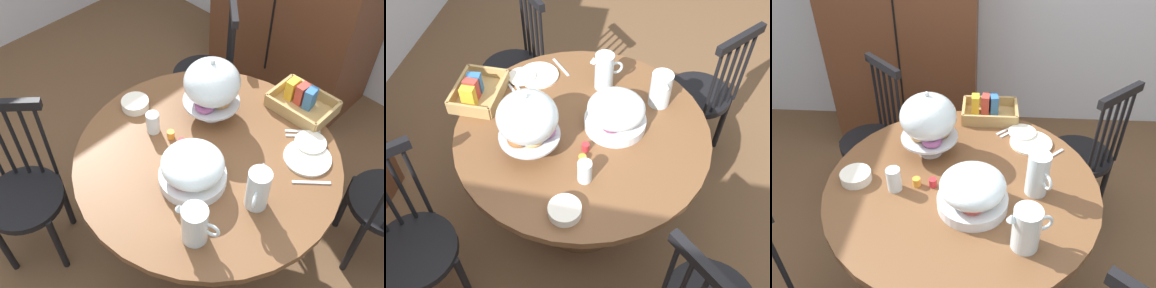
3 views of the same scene
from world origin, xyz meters
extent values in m
plane|color=brown|center=(0.00, 0.00, 0.00)|extent=(10.00, 10.00, 0.00)
cylinder|color=brown|center=(0.13, 0.04, 0.72)|extent=(1.24, 1.24, 0.04)
cylinder|color=brown|center=(0.13, 0.04, 0.39)|extent=(0.14, 0.14, 0.63)
cylinder|color=brown|center=(0.13, 0.04, 0.03)|extent=(0.56, 0.56, 0.06)
cylinder|color=black|center=(-0.30, -0.63, 0.23)|extent=(0.04, 0.04, 0.45)
cylinder|color=black|center=(-0.52, -0.43, 0.69)|extent=(0.02, 0.02, 0.48)
cube|color=black|center=(-0.61, -0.53, 0.95)|extent=(0.27, 0.29, 0.05)
cylinder|color=black|center=(0.83, -0.56, 0.45)|extent=(0.40, 0.40, 0.04)
cylinder|color=black|center=(1.03, -0.54, 0.23)|extent=(0.04, 0.04, 0.45)
cylinder|color=black|center=(0.81, -0.36, 0.23)|extent=(0.04, 0.04, 0.45)
cylinder|color=black|center=(0.84, -0.75, 0.23)|extent=(0.04, 0.04, 0.45)
cylinder|color=black|center=(0.63, -0.57, 0.23)|extent=(0.04, 0.04, 0.45)
cylinder|color=black|center=(0.83, -0.77, 0.69)|extent=(0.02, 0.02, 0.48)
cylinder|color=black|center=(0.78, -0.72, 0.69)|extent=(0.02, 0.02, 0.48)
cylinder|color=black|center=(0.72, -0.68, 0.69)|extent=(0.02, 0.02, 0.48)
cylinder|color=black|center=(0.67, -0.63, 0.69)|extent=(0.02, 0.02, 0.48)
cylinder|color=black|center=(0.62, -0.59, 0.69)|extent=(0.02, 0.02, 0.48)
cube|color=black|center=(0.72, -0.68, 0.95)|extent=(0.30, 0.26, 0.05)
cylinder|color=black|center=(0.83, 0.64, 0.45)|extent=(0.40, 0.40, 0.04)
cylinder|color=black|center=(0.84, 0.84, 0.23)|extent=(0.04, 0.04, 0.45)
cylinder|color=black|center=(0.63, 0.66, 0.23)|extent=(0.04, 0.04, 0.45)
cylinder|color=black|center=(1.02, 0.63, 0.23)|extent=(0.04, 0.04, 0.45)
cylinder|color=black|center=(0.81, 0.44, 0.23)|extent=(0.04, 0.04, 0.45)
cylinder|color=black|center=(1.04, 0.61, 0.69)|extent=(0.02, 0.02, 0.48)
cylinder|color=black|center=(0.98, 0.57, 0.69)|extent=(0.02, 0.02, 0.48)
cylinder|color=black|center=(0.93, 0.52, 0.69)|extent=(0.02, 0.02, 0.48)
cylinder|color=black|center=(0.88, 0.47, 0.69)|extent=(0.02, 0.02, 0.48)
cylinder|color=black|center=(0.82, 0.43, 0.69)|extent=(0.02, 0.02, 0.48)
cylinder|color=black|center=(-0.52, 0.70, 0.45)|extent=(0.40, 0.40, 0.04)
cylinder|color=black|center=(-0.52, 0.50, 0.23)|extent=(0.04, 0.04, 0.45)
cylinder|color=black|center=(-0.51, 0.90, 0.23)|extent=(0.04, 0.04, 0.45)
cylinder|color=black|center=(-0.32, 0.70, 0.23)|extent=(0.04, 0.04, 0.45)
cylinder|color=black|center=(-0.40, 0.81, 0.69)|extent=(0.02, 0.02, 0.48)
cylinder|color=black|center=(-0.35, 0.76, 0.69)|extent=(0.02, 0.02, 0.48)
cylinder|color=black|center=(-0.30, 0.71, 0.69)|extent=(0.02, 0.02, 0.48)
cylinder|color=silver|center=(-0.04, 0.25, 0.75)|extent=(0.12, 0.12, 0.02)
cylinder|color=silver|center=(-0.04, 0.25, 0.79)|extent=(0.03, 0.03, 0.09)
cylinder|color=silver|center=(-0.04, 0.25, 0.84)|extent=(0.28, 0.28, 0.01)
torus|color=#B27033|center=(0.01, 0.26, 0.86)|extent=(0.10, 0.10, 0.03)
torus|color=#D19347|center=(-0.02, 0.30, 0.86)|extent=(0.10, 0.10, 0.03)
torus|color=#935628|center=(-0.10, 0.28, 0.86)|extent=(0.10, 0.10, 0.03)
torus|color=tan|center=(-0.09, 0.22, 0.86)|extent=(0.10, 0.10, 0.03)
torus|color=#994C84|center=(-0.02, 0.18, 0.86)|extent=(0.10, 0.10, 0.03)
ellipsoid|color=silver|center=(-0.04, 0.25, 0.95)|extent=(0.27, 0.27, 0.22)
sphere|color=silver|center=(-0.04, 0.25, 1.07)|extent=(0.02, 0.02, 0.02)
cylinder|color=silver|center=(0.18, -0.11, 0.77)|extent=(0.30, 0.30, 0.05)
ellipsoid|color=beige|center=(0.25, -0.12, 0.80)|extent=(0.09, 0.09, 0.03)
ellipsoid|color=#8CBF59|center=(0.17, -0.04, 0.80)|extent=(0.09, 0.09, 0.03)
ellipsoid|color=#6B2D4C|center=(0.12, -0.10, 0.80)|extent=(0.09, 0.09, 0.03)
ellipsoid|color=#CC3D33|center=(0.18, -0.18, 0.80)|extent=(0.09, 0.09, 0.03)
ellipsoid|color=silver|center=(0.18, -0.11, 0.85)|extent=(0.28, 0.28, 0.13)
cylinder|color=silver|center=(0.46, -0.01, 0.84)|extent=(0.10, 0.10, 0.20)
cylinder|color=orange|center=(0.46, -0.01, 0.81)|extent=(0.09, 0.09, 0.14)
cone|color=silver|center=(0.43, 0.04, 0.93)|extent=(0.05, 0.05, 0.03)
torus|color=silver|center=(0.49, -0.07, 0.85)|extent=(0.05, 0.07, 0.07)
cylinder|color=silver|center=(0.39, -0.31, 0.83)|extent=(0.11, 0.11, 0.19)
cylinder|color=white|center=(0.39, -0.31, 0.81)|extent=(0.09, 0.09, 0.13)
cone|color=silver|center=(0.33, -0.33, 0.91)|extent=(0.05, 0.05, 0.03)
torus|color=silver|center=(0.45, -0.28, 0.84)|extent=(0.07, 0.04, 0.07)
cube|color=tan|center=(0.25, 0.61, 0.75)|extent=(0.30, 0.22, 0.01)
cube|color=tan|center=(0.25, 0.50, 0.78)|extent=(0.30, 0.02, 0.07)
cube|color=tan|center=(0.25, 0.72, 0.78)|extent=(0.30, 0.02, 0.07)
cube|color=tan|center=(0.10, 0.61, 0.78)|extent=(0.02, 0.22, 0.07)
cube|color=tan|center=(0.40, 0.61, 0.78)|extent=(0.02, 0.22, 0.07)
cube|color=gold|center=(0.17, 0.63, 0.81)|extent=(0.05, 0.07, 0.11)
cube|color=#B23D33|center=(0.23, 0.63, 0.81)|extent=(0.05, 0.07, 0.11)
cube|color=#336BAD|center=(0.27, 0.63, 0.81)|extent=(0.05, 0.07, 0.11)
cylinder|color=white|center=(0.47, 0.35, 0.75)|extent=(0.22, 0.22, 0.01)
cylinder|color=white|center=(0.43, 0.43, 0.76)|extent=(0.15, 0.15, 0.01)
cylinder|color=white|center=(-0.36, 0.02, 0.76)|extent=(0.14, 0.14, 0.04)
cylinder|color=silver|center=(-0.17, -0.03, 0.80)|extent=(0.06, 0.06, 0.11)
cylinder|color=#B7282D|center=(0.00, 0.00, 0.76)|extent=(0.04, 0.04, 0.04)
cylinder|color=orange|center=(-0.07, 0.00, 0.76)|extent=(0.04, 0.04, 0.04)
cube|color=silver|center=(0.37, 0.46, 0.74)|extent=(0.14, 0.12, 0.01)
cube|color=silver|center=(0.35, 0.48, 0.74)|extent=(0.14, 0.12, 0.01)
cube|color=silver|center=(0.56, 0.25, 0.74)|extent=(0.14, 0.12, 0.01)
camera|label=1|loc=(1.02, -0.96, 2.33)|focal=41.94mm
camera|label=2|loc=(-1.29, -0.23, 2.28)|focal=40.71mm
camera|label=3|loc=(0.21, -1.21, 1.87)|focal=34.24mm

